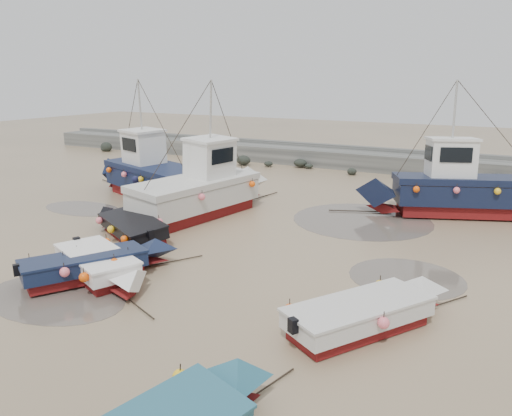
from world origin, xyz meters
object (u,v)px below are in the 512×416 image
(person, at_px, (137,214))
(dinghy_1, at_px, (96,262))
(dinghy_3, at_px, (370,310))
(cabin_boat_1, at_px, (204,187))
(dinghy_5, at_px, (101,264))
(cabin_boat_2, at_px, (455,187))
(cabin_boat_0, at_px, (149,172))
(dinghy_4, at_px, (131,224))

(person, bearing_deg, dinghy_1, 79.50)
(dinghy_1, height_order, dinghy_3, same)
(person, bearing_deg, cabin_boat_1, 162.46)
(dinghy_5, height_order, cabin_boat_2, cabin_boat_2)
(dinghy_3, xyz_separation_m, cabin_boat_2, (0.31, 12.78, 0.81))
(dinghy_1, distance_m, dinghy_3, 8.86)
(person, bearing_deg, cabin_boat_2, 164.81)
(cabin_boat_0, bearing_deg, dinghy_5, -127.90)
(dinghy_1, relative_size, person, 3.07)
(cabin_boat_0, relative_size, cabin_boat_2, 1.02)
(dinghy_5, relative_size, cabin_boat_1, 0.57)
(cabin_boat_2, bearing_deg, dinghy_5, 125.34)
(dinghy_1, xyz_separation_m, person, (-4.23, 6.68, -0.54))
(dinghy_1, height_order, person, dinghy_1)
(dinghy_5, bearing_deg, dinghy_3, 119.15)
(dinghy_3, xyz_separation_m, cabin_boat_0, (-14.81, 8.84, 0.81))
(person, bearing_deg, cabin_boat_0, -102.70)
(dinghy_3, bearing_deg, cabin_boat_1, 175.99)
(dinghy_3, bearing_deg, dinghy_1, -142.64)
(dinghy_3, height_order, person, dinghy_3)
(cabin_boat_1, bearing_deg, dinghy_3, -25.37)
(dinghy_1, relative_size, dinghy_3, 0.99)
(cabin_boat_0, bearing_deg, dinghy_4, -126.55)
(dinghy_5, relative_size, cabin_boat_2, 0.58)
(dinghy_1, relative_size, cabin_boat_2, 0.59)
(dinghy_1, bearing_deg, dinghy_4, 148.42)
(dinghy_5, bearing_deg, dinghy_1, -81.67)
(dinghy_1, xyz_separation_m, cabin_boat_0, (-6.00, 9.73, 0.80))
(person, bearing_deg, dinghy_4, 85.15)
(dinghy_5, distance_m, cabin_boat_2, 16.35)
(cabin_boat_0, relative_size, person, 5.25)
(dinghy_1, xyz_separation_m, dinghy_5, (0.30, -0.08, 0.01))
(dinghy_4, bearing_deg, dinghy_5, -121.89)
(dinghy_4, xyz_separation_m, cabin_boat_2, (11.16, 9.80, 0.81))
(dinghy_3, distance_m, cabin_boat_2, 12.81)
(dinghy_3, bearing_deg, dinghy_5, -141.92)
(dinghy_3, distance_m, cabin_boat_1, 12.39)
(dinghy_5, height_order, cabin_boat_1, cabin_boat_1)
(cabin_boat_1, bearing_deg, dinghy_4, -90.48)
(dinghy_4, relative_size, cabin_boat_1, 0.60)
(dinghy_3, xyz_separation_m, dinghy_5, (-8.51, -0.97, 0.01))
(cabin_boat_0, bearing_deg, cabin_boat_2, -56.03)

